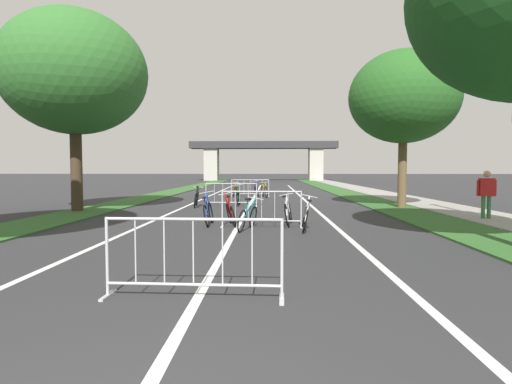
% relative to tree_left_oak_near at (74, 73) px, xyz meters
% --- Properties ---
extents(grass_verge_left, '(2.01, 71.20, 0.05)m').
position_rel_tree_left_oak_near_xyz_m(grass_verge_left, '(0.46, 15.03, -5.34)').
color(grass_verge_left, '#2D5B26').
rests_on(grass_verge_left, ground).
extents(grass_verge_right, '(2.01, 71.20, 0.05)m').
position_rel_tree_left_oak_near_xyz_m(grass_verge_right, '(12.79, 15.03, -5.34)').
color(grass_verge_right, '#2D5B26').
rests_on(grass_verge_right, ground).
extents(sidewalk_path_right, '(2.39, 71.20, 0.08)m').
position_rel_tree_left_oak_near_xyz_m(sidewalk_path_right, '(14.99, 15.03, -5.33)').
color(sidewalk_path_right, gray).
rests_on(sidewalk_path_right, ground).
extents(lane_stripe_center, '(0.14, 41.19, 0.01)m').
position_rel_tree_left_oak_near_xyz_m(lane_stripe_center, '(6.63, 6.50, -5.36)').
color(lane_stripe_center, silver).
rests_on(lane_stripe_center, ground).
extents(lane_stripe_right_lane, '(0.14, 41.19, 0.01)m').
position_rel_tree_left_oak_near_xyz_m(lane_stripe_right_lane, '(9.47, 6.50, -5.36)').
color(lane_stripe_right_lane, silver).
rests_on(lane_stripe_right_lane, ground).
extents(lane_stripe_left_lane, '(0.14, 41.19, 0.01)m').
position_rel_tree_left_oak_near_xyz_m(lane_stripe_left_lane, '(3.79, 6.50, -5.36)').
color(lane_stripe_left_lane, silver).
rests_on(lane_stripe_left_lane, ground).
extents(overpass_bridge, '(21.41, 3.13, 5.71)m').
position_rel_tree_left_oak_near_xyz_m(overpass_bridge, '(6.63, 44.75, -1.30)').
color(overpass_bridge, '#2D2D30').
rests_on(overpass_bridge, ground).
extents(tree_left_oak_near, '(5.55, 5.55, 7.74)m').
position_rel_tree_left_oak_near_xyz_m(tree_left_oak_near, '(0.00, 0.00, 0.00)').
color(tree_left_oak_near, '#3D2D1E').
rests_on(tree_left_oak_near, ground).
extents(tree_right_cypress_far, '(4.56, 4.56, 6.65)m').
position_rel_tree_left_oak_near_xyz_m(tree_right_cypress_far, '(13.18, 1.82, -0.68)').
color(tree_right_cypress_far, brown).
rests_on(tree_right_cypress_far, ground).
extents(crowd_barrier_nearest, '(2.35, 0.51, 1.05)m').
position_rel_tree_left_oak_near_xyz_m(crowd_barrier_nearest, '(6.57, -10.67, -4.85)').
color(crowd_barrier_nearest, '#ADADB2').
rests_on(crowd_barrier_nearest, ground).
extents(crowd_barrier_second, '(2.34, 0.47, 1.05)m').
position_rel_tree_left_oak_near_xyz_m(crowd_barrier_second, '(7.32, -4.05, -4.85)').
color(crowd_barrier_second, '#ADADB2').
rests_on(crowd_barrier_second, ground).
extents(crowd_barrier_third, '(2.35, 0.48, 1.05)m').
position_rel_tree_left_oak_near_xyz_m(crowd_barrier_third, '(5.83, 2.58, -4.85)').
color(crowd_barrier_third, '#ADADB2').
rests_on(crowd_barrier_third, ground).
extents(crowd_barrier_fourth, '(2.36, 0.56, 1.05)m').
position_rel_tree_left_oak_near_xyz_m(crowd_barrier_fourth, '(6.36, 9.20, -4.85)').
color(crowd_barrier_fourth, '#ADADB2').
rests_on(crowd_barrier_fourth, ground).
extents(bicycle_silver_0, '(0.45, 1.78, 0.94)m').
position_rel_tree_left_oak_near_xyz_m(bicycle_silver_0, '(8.11, -3.57, -4.98)').
color(bicycle_silver_0, black).
rests_on(bicycle_silver_0, ground).
extents(bicycle_white_1, '(0.53, 1.67, 0.97)m').
position_rel_tree_left_oak_near_xyz_m(bicycle_white_1, '(8.53, -4.64, -5.01)').
color(bicycle_white_1, black).
rests_on(bicycle_white_1, ground).
extents(bicycle_black_2, '(0.45, 1.69, 0.94)m').
position_rel_tree_left_oak_near_xyz_m(bicycle_black_2, '(4.32, 2.19, -5.00)').
color(bicycle_black_2, black).
rests_on(bicycle_black_2, ground).
extents(bicycle_purple_3, '(0.62, 1.59, 0.98)m').
position_rel_tree_left_oak_near_xyz_m(bicycle_purple_3, '(6.73, 9.56, -5.00)').
color(bicycle_purple_3, black).
rests_on(bicycle_purple_3, ground).
extents(bicycle_teal_4, '(0.70, 1.65, 0.90)m').
position_rel_tree_left_oak_near_xyz_m(bicycle_teal_4, '(6.96, -4.63, -5.01)').
color(bicycle_teal_4, black).
rests_on(bicycle_teal_4, ground).
extents(bicycle_blue_5, '(0.46, 1.64, 1.01)m').
position_rel_tree_left_oak_near_xyz_m(bicycle_blue_5, '(5.72, -3.68, -5.00)').
color(bicycle_blue_5, black).
rests_on(bicycle_blue_5, ground).
extents(bicycle_orange_6, '(0.51, 1.62, 0.92)m').
position_rel_tree_left_oak_near_xyz_m(bicycle_orange_6, '(5.42, 9.67, -5.01)').
color(bicycle_orange_6, black).
rests_on(bicycle_orange_6, ground).
extents(bicycle_yellow_7, '(0.52, 1.73, 0.95)m').
position_rel_tree_left_oak_near_xyz_m(bicycle_yellow_7, '(7.24, 8.63, -4.98)').
color(bicycle_yellow_7, black).
rests_on(bicycle_yellow_7, ground).
extents(bicycle_red_8, '(0.68, 1.60, 0.97)m').
position_rel_tree_left_oak_near_xyz_m(bicycle_red_8, '(6.39, -3.69, -5.01)').
color(bicycle_red_8, black).
rests_on(bicycle_red_8, ground).
extents(bicycle_green_9, '(0.45, 1.63, 0.97)m').
position_rel_tree_left_oak_near_xyz_m(bicycle_green_9, '(6.11, 3.09, -5.00)').
color(bicycle_green_9, black).
rests_on(bicycle_green_9, ground).
extents(pedestrian_in_red_jacket, '(0.59, 0.33, 1.63)m').
position_rel_tree_left_oak_near_xyz_m(pedestrian_in_red_jacket, '(14.55, -2.38, -4.38)').
color(pedestrian_in_red_jacket, '#33723F').
rests_on(pedestrian_in_red_jacket, ground).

